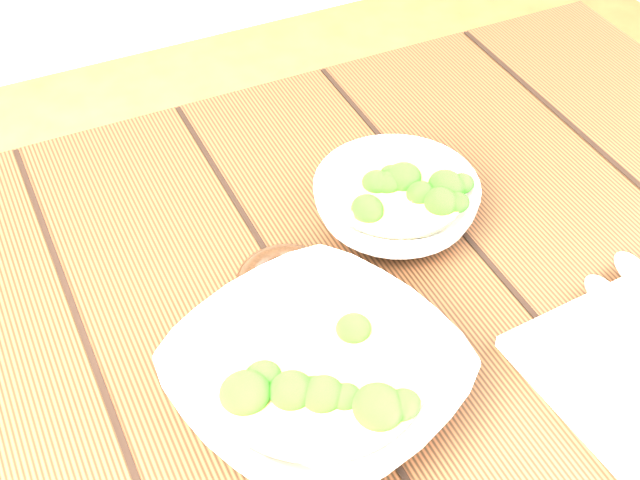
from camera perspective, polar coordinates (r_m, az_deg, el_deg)
table at (r=0.95m, az=0.66°, el=-9.90°), size 1.20×0.80×0.75m
soup_bowl_front at (r=0.78m, az=-0.25°, el=-8.76°), size 0.30×0.30×0.07m
soup_bowl_back at (r=0.94m, az=4.85°, el=2.40°), size 0.22×0.22×0.06m
trivet at (r=0.88m, az=-2.15°, el=-2.77°), size 0.12×0.12×0.02m
spoon_left at (r=0.88m, az=18.99°, el=-5.06°), size 0.05×0.19×0.01m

